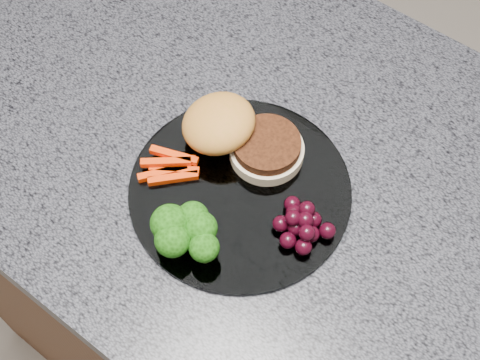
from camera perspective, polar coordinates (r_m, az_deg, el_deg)
name	(u,v)px	position (r m, az deg, el deg)	size (l,w,h in m)	color
island_cabinet	(303,325)	(1.22, 5.39, -12.22)	(1.20, 0.60, 0.86)	#51301B
countertop	(334,204)	(0.80, 7.99, -2.04)	(1.20, 0.60, 0.04)	#484951
plate	(240,190)	(0.78, 0.00, -0.86)	(0.26, 0.26, 0.01)	white
burger	(236,134)	(0.79, -0.37, 3.91)	(0.17, 0.13, 0.05)	beige
carrot_sticks	(170,167)	(0.79, -5.97, 1.14)	(0.07, 0.07, 0.02)	red
broccoli	(185,230)	(0.72, -4.74, -4.31)	(0.08, 0.07, 0.05)	#5B7F2E
grape_bunch	(301,225)	(0.74, 5.26, -3.81)	(0.07, 0.06, 0.03)	black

